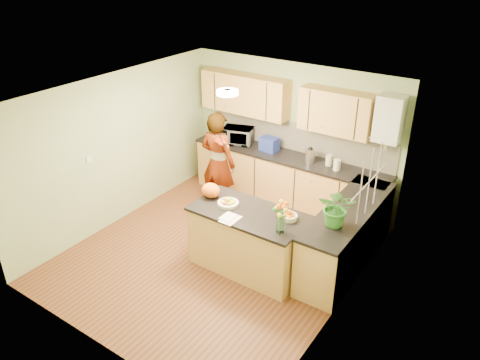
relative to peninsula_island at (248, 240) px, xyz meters
The scene contains 28 objects.
floor 0.74m from the peninsula_island, behind, with size 4.50×4.50×0.00m, color #512D17.
ceiling 2.11m from the peninsula_island, behind, with size 4.00×4.50×0.02m, color white.
wall_back 2.46m from the peninsula_island, 104.05° to the left, with size 4.00×0.02×2.50m, color #8FAA79.
wall_front 2.43m from the peninsula_island, 104.25° to the right, with size 4.00×0.02×2.50m, color #8FAA79.
wall_left 2.68m from the peninsula_island, behind, with size 0.02×4.50×2.50m, color #8FAA79.
wall_right 1.63m from the peninsula_island, ahead, with size 0.02×4.50×2.50m, color #8FAA79.
back_counter 2.02m from the peninsula_island, 103.37° to the left, with size 3.64×0.62×0.94m.
right_counter 1.43m from the peninsula_island, 37.42° to the left, with size 0.62×2.24×0.94m.
splashback 2.41m from the peninsula_island, 101.72° to the left, with size 3.60×0.02×0.52m, color silver.
upper_cabinets 2.62m from the peninsula_island, 109.52° to the left, with size 3.20×0.34×0.70m.
boiler 2.79m from the peninsula_island, 61.73° to the left, with size 0.40×0.30×0.86m.
window_right 1.89m from the peninsula_island, 23.39° to the left, with size 0.01×1.30×1.05m.
light_switch 2.75m from the peninsula_island, 167.12° to the right, with size 0.02×0.09×0.09m, color white.
ceiling_lamp 2.10m from the peninsula_island, 150.84° to the left, with size 0.30×0.30×0.07m.
peninsula_island is the anchor object (origin of this frame).
fruit_dish 0.62m from the peninsula_island, behind, with size 0.30×0.30×0.11m.
orange_bowl 0.77m from the peninsula_island, 15.26° to the left, with size 0.23×0.23×0.13m.
flower_vase 1.00m from the peninsula_island, 16.70° to the right, with size 0.26×0.26×0.48m.
orange_bag 0.90m from the peninsula_island, behind, with size 0.28×0.24×0.21m, color orange.
papers 0.57m from the peninsula_island, 108.43° to the right, with size 0.21×0.29×0.01m, color white.
violinist 1.78m from the peninsula_island, 140.89° to the left, with size 0.66×0.43×1.82m, color #D7A683.
violin 1.74m from the peninsula_island, 142.67° to the left, with size 0.58×0.23×0.12m, color #580B05, non-canonical shape.
microwave 2.56m from the peninsula_island, 127.98° to the left, with size 0.54×0.37×0.30m, color white.
blue_box 2.24m from the peninsula_island, 113.64° to the left, with size 0.31×0.23×0.25m, color navy.
kettle 2.05m from the peninsula_island, 91.49° to the left, with size 0.17×0.17×0.31m.
jar_cream 2.11m from the peninsula_island, 82.24° to the left, with size 0.12×0.12×0.18m, color beige.
jar_white 2.05m from the peninsula_island, 76.58° to the left, with size 0.12×0.12×0.18m, color white.
potted_plant 1.40m from the peninsula_island, 17.59° to the left, with size 0.48×0.41×0.53m, color #327B29.
Camera 1 is at (3.60, -4.68, 4.27)m, focal length 35.00 mm.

